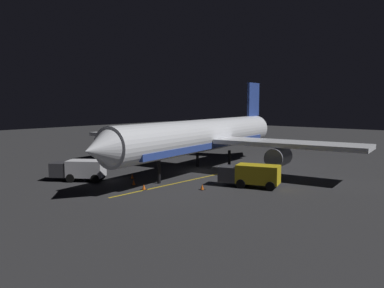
{
  "coord_description": "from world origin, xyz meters",
  "views": [
    {
      "loc": [
        -29.3,
        37.33,
        8.37
      ],
      "look_at": [
        0.0,
        2.0,
        3.5
      ],
      "focal_mm": 36.79,
      "sensor_mm": 36.0,
      "label": 1
    }
  ],
  "objects_px": {
    "baggage_truck": "(80,170)",
    "traffic_cone_near_left": "(132,176)",
    "ground_crew_worker": "(85,173)",
    "traffic_cone_under_wing": "(144,187)",
    "traffic_cone_near_right": "(202,187)",
    "traffic_cone_far": "(134,183)",
    "catering_truck": "(252,175)",
    "airliner": "(205,137)"
  },
  "relations": [
    {
      "from": "baggage_truck",
      "to": "ground_crew_worker",
      "type": "height_order",
      "value": "baggage_truck"
    },
    {
      "from": "baggage_truck",
      "to": "catering_truck",
      "type": "xyz_separation_m",
      "value": [
        -15.78,
        -8.97,
        0.02
      ]
    },
    {
      "from": "ground_crew_worker",
      "to": "traffic_cone_far",
      "type": "bearing_deg",
      "value": -157.8
    },
    {
      "from": "baggage_truck",
      "to": "traffic_cone_near_left",
      "type": "height_order",
      "value": "baggage_truck"
    },
    {
      "from": "traffic_cone_near_left",
      "to": "traffic_cone_under_wing",
      "type": "relative_size",
      "value": 1.0
    },
    {
      "from": "traffic_cone_under_wing",
      "to": "airliner",
      "type": "bearing_deg",
      "value": -80.28
    },
    {
      "from": "traffic_cone_far",
      "to": "baggage_truck",
      "type": "bearing_deg",
      "value": 19.41
    },
    {
      "from": "airliner",
      "to": "baggage_truck",
      "type": "distance_m",
      "value": 15.34
    },
    {
      "from": "airliner",
      "to": "traffic_cone_near_right",
      "type": "distance_m",
      "value": 11.55
    },
    {
      "from": "catering_truck",
      "to": "traffic_cone_under_wing",
      "type": "relative_size",
      "value": 11.38
    },
    {
      "from": "ground_crew_worker",
      "to": "traffic_cone_near_right",
      "type": "distance_m",
      "value": 12.92
    },
    {
      "from": "catering_truck",
      "to": "traffic_cone_near_right",
      "type": "xyz_separation_m",
      "value": [
        3.01,
        4.08,
        -0.93
      ]
    },
    {
      "from": "catering_truck",
      "to": "traffic_cone_far",
      "type": "relative_size",
      "value": 11.38
    },
    {
      "from": "baggage_truck",
      "to": "ground_crew_worker",
      "type": "distance_m",
      "value": 0.87
    },
    {
      "from": "traffic_cone_near_left",
      "to": "traffic_cone_near_right",
      "type": "distance_m",
      "value": 9.36
    },
    {
      "from": "catering_truck",
      "to": "airliner",
      "type": "bearing_deg",
      "value": -26.3
    },
    {
      "from": "baggage_truck",
      "to": "traffic_cone_under_wing",
      "type": "height_order",
      "value": "baggage_truck"
    },
    {
      "from": "airliner",
      "to": "baggage_truck",
      "type": "relative_size",
      "value": 6.62
    },
    {
      "from": "ground_crew_worker",
      "to": "traffic_cone_far",
      "type": "xyz_separation_m",
      "value": [
        -5.26,
        -2.15,
        -0.64
      ]
    },
    {
      "from": "traffic_cone_far",
      "to": "airliner",
      "type": "bearing_deg",
      "value": -91.25
    },
    {
      "from": "airliner",
      "to": "catering_truck",
      "type": "distance_m",
      "value": 10.96
    },
    {
      "from": "traffic_cone_near_left",
      "to": "traffic_cone_under_wing",
      "type": "xyz_separation_m",
      "value": [
        -5.02,
        2.99,
        0.0
      ]
    },
    {
      "from": "traffic_cone_under_wing",
      "to": "traffic_cone_far",
      "type": "relative_size",
      "value": 1.0
    },
    {
      "from": "ground_crew_worker",
      "to": "traffic_cone_under_wing",
      "type": "distance_m",
      "value": 7.76
    },
    {
      "from": "airliner",
      "to": "baggage_truck",
      "type": "bearing_deg",
      "value": 65.11
    },
    {
      "from": "baggage_truck",
      "to": "traffic_cone_near_left",
      "type": "relative_size",
      "value": 10.59
    },
    {
      "from": "baggage_truck",
      "to": "traffic_cone_near_right",
      "type": "bearing_deg",
      "value": -159.05
    },
    {
      "from": "traffic_cone_near_left",
      "to": "traffic_cone_near_right",
      "type": "height_order",
      "value": "same"
    },
    {
      "from": "airliner",
      "to": "traffic_cone_near_left",
      "type": "relative_size",
      "value": 70.1
    },
    {
      "from": "ground_crew_worker",
      "to": "traffic_cone_under_wing",
      "type": "bearing_deg",
      "value": -170.2
    },
    {
      "from": "traffic_cone_near_left",
      "to": "traffic_cone_near_right",
      "type": "xyz_separation_m",
      "value": [
        -9.34,
        -0.59,
        0.0
      ]
    },
    {
      "from": "traffic_cone_near_left",
      "to": "traffic_cone_near_right",
      "type": "relative_size",
      "value": 1.0
    },
    {
      "from": "catering_truck",
      "to": "traffic_cone_under_wing",
      "type": "xyz_separation_m",
      "value": [
        7.34,
        7.66,
        -0.93
      ]
    },
    {
      "from": "baggage_truck",
      "to": "ground_crew_worker",
      "type": "xyz_separation_m",
      "value": [
        -0.82,
        0.0,
        -0.28
      ]
    },
    {
      "from": "airliner",
      "to": "traffic_cone_far",
      "type": "xyz_separation_m",
      "value": [
        0.25,
        11.5,
        -3.93
      ]
    },
    {
      "from": "airliner",
      "to": "ground_crew_worker",
      "type": "distance_m",
      "value": 15.08
    },
    {
      "from": "catering_truck",
      "to": "traffic_cone_far",
      "type": "distance_m",
      "value": 11.9
    },
    {
      "from": "airliner",
      "to": "traffic_cone_near_right",
      "type": "height_order",
      "value": "airliner"
    },
    {
      "from": "ground_crew_worker",
      "to": "traffic_cone_far",
      "type": "height_order",
      "value": "ground_crew_worker"
    },
    {
      "from": "ground_crew_worker",
      "to": "traffic_cone_under_wing",
      "type": "xyz_separation_m",
      "value": [
        -7.62,
        -1.32,
        -0.64
      ]
    },
    {
      "from": "traffic_cone_near_right",
      "to": "traffic_cone_far",
      "type": "bearing_deg",
      "value": 22.33
    },
    {
      "from": "baggage_truck",
      "to": "catering_truck",
      "type": "relative_size",
      "value": 0.93
    }
  ]
}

